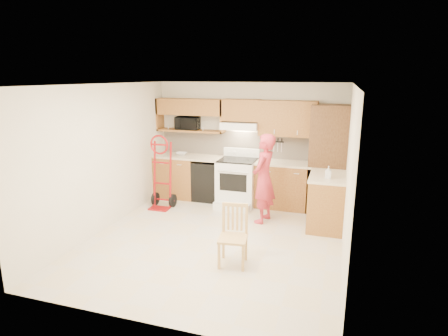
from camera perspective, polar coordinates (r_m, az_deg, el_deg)
The scene contains 28 objects.
floor at distance 6.28m, azimuth -1.39°, elevation -10.94°, with size 4.00×4.50×0.02m, color beige.
ceiling at distance 5.70m, azimuth -1.54°, elevation 12.71°, with size 4.00×4.50×0.02m, color white.
wall_back at distance 7.99m, azimuth 3.79°, elevation 3.94°, with size 4.00×0.02×2.50m, color silver.
wall_front at distance 3.89m, azimuth -12.37°, elevation -7.19°, with size 4.00×0.02×2.50m, color silver.
wall_left at distance 6.77m, azimuth -17.78°, elevation 1.49°, with size 0.02×4.50×2.50m, color silver.
wall_right at distance 5.57m, azimuth 18.52°, elevation -1.17°, with size 0.02×4.50×2.50m, color silver.
backsplash at distance 7.98m, azimuth 3.74°, elevation 3.55°, with size 3.92×0.03×0.55m, color beige.
lower_cab_left at distance 8.38m, azimuth -7.17°, elevation -1.28°, with size 0.90×0.60×0.90m, color olive.
dishwasher at distance 8.11m, azimuth -2.33°, elevation -1.88°, with size 0.60×0.60×0.85m, color black.
lower_cab_right at distance 7.72m, azimuth 9.14°, elevation -2.66°, with size 1.14×0.60×0.90m, color olive.
countertop_left at distance 8.15m, azimuth -5.34°, elevation 1.74°, with size 1.50×0.63×0.04m, color beige.
countertop_right at distance 7.61m, azimuth 9.28°, elevation 0.74°, with size 1.14×0.63×0.04m, color beige.
cab_return_right at distance 6.90m, azimuth 15.33°, elevation -5.03°, with size 0.60×1.00×0.90m, color olive.
countertop_return at distance 6.76m, azimuth 15.59°, elevation -1.25°, with size 0.63×1.00×0.04m, color beige.
pantry_tall at distance 7.51m, azimuth 15.51°, elevation 1.26°, with size 0.70×0.60×2.10m, color brown.
upper_cab_left at distance 8.12m, azimuth -5.14°, elevation 9.27°, with size 1.50×0.33×0.34m, color olive.
upper_shelf_mw at distance 8.18m, azimuth -5.07°, elevation 5.70°, with size 1.50×0.33×0.04m, color olive.
upper_cab_center at distance 7.76m, azimuth 2.69°, elevation 8.80°, with size 0.76×0.33×0.44m, color olive.
upper_cab_right at distance 7.59m, azimuth 9.69°, elevation 7.44°, with size 1.14×0.33×0.70m, color olive.
range_hood at distance 7.73m, azimuth 2.54°, elevation 6.47°, with size 0.76×0.46×0.14m, color white.
knife_strip at distance 7.83m, azimuth 7.61°, elevation 3.57°, with size 0.40×0.05×0.29m, color black, non-canonical shape.
microwave at distance 8.18m, azimuth -5.53°, elevation 6.82°, with size 0.50×0.34×0.28m, color black.
range at distance 7.69m, azimuth 1.94°, elevation -1.63°, with size 0.77×1.02×1.14m, color white, non-canonical shape.
person at distance 6.80m, azimuth 6.07°, elevation -1.62°, with size 0.60×0.39×1.63m, color #B82D3A.
hand_truck at distance 7.61m, azimuth -9.65°, elevation -1.16°, with size 0.53×0.49×1.35m, color maroon, non-canonical shape.
dining_chair at distance 5.35m, azimuth 1.37°, elevation -10.34°, with size 0.39×0.42×0.87m, color #DFB264, non-canonical shape.
soap_bottle at distance 6.54m, azimuth 15.59°, elevation -0.62°, with size 0.09×0.10×0.21m, color white.
bowl at distance 8.21m, azimuth -6.51°, elevation 2.15°, with size 0.24×0.24×0.06m, color white.
Camera 1 is at (1.85, -5.39, 2.63)m, focal length 30.02 mm.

